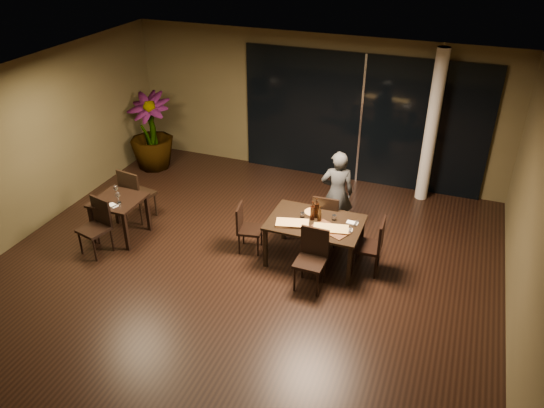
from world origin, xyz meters
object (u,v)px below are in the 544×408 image
(chair_side_near, at_px, (97,223))
(bottle_b, at_px, (319,214))
(side_table, at_px, (119,205))
(chair_main_left, at_px, (246,226))
(diner, at_px, (337,193))
(chair_main_far, at_px, (326,217))
(chair_side_far, at_px, (135,192))
(chair_main_near, at_px, (312,255))
(bottle_a, at_px, (313,211))
(main_table, at_px, (315,225))
(potted_plant, at_px, (151,132))
(bottle_c, at_px, (317,208))
(chair_main_right, at_px, (373,243))

(chair_side_near, bearing_deg, bottle_b, 30.07)
(side_table, bearing_deg, chair_main_left, 10.00)
(chair_main_left, xyz_separation_m, diner, (1.27, 1.09, 0.31))
(chair_main_left, relative_size, diner, 0.54)
(chair_main_far, bearing_deg, bottle_b, 89.24)
(chair_main_left, bearing_deg, chair_side_far, 74.88)
(chair_main_near, height_order, diner, diner)
(diner, xyz_separation_m, bottle_a, (-0.16, -0.94, 0.13))
(main_table, distance_m, potted_plant, 4.91)
(bottle_a, bearing_deg, bottle_c, 64.55)
(chair_main_right, bearing_deg, diner, -140.17)
(main_table, bearing_deg, bottle_a, 144.11)
(diner, xyz_separation_m, potted_plant, (-4.50, 1.19, 0.06))
(bottle_b, distance_m, bottle_c, 0.14)
(main_table, height_order, diner, diner)
(chair_main_far, xyz_separation_m, chair_main_near, (0.11, -1.17, -0.00))
(chair_side_far, bearing_deg, chair_main_right, -171.14)
(bottle_a, bearing_deg, bottle_b, -10.93)
(chair_side_far, xyz_separation_m, diner, (3.55, 0.92, 0.20))
(side_table, xyz_separation_m, potted_plant, (-1.00, 2.68, 0.22))
(side_table, bearing_deg, main_table, 8.37)
(bottle_a, bearing_deg, chair_side_far, 179.66)
(main_table, xyz_separation_m, potted_plant, (-4.40, 2.18, 0.17))
(chair_main_near, distance_m, diner, 1.62)
(chair_main_right, height_order, bottle_b, bottle_b)
(side_table, relative_size, chair_side_far, 0.77)
(side_table, relative_size, bottle_b, 2.89)
(chair_side_far, relative_size, potted_plant, 0.62)
(chair_side_far, distance_m, potted_plant, 2.32)
(chair_main_near, distance_m, bottle_c, 0.86)
(chair_main_far, distance_m, chair_main_near, 1.17)
(side_table, relative_size, chair_side_near, 0.83)
(main_table, bearing_deg, chair_main_near, -77.02)
(main_table, relative_size, chair_main_right, 1.58)
(chair_main_near, height_order, bottle_b, bottle_b)
(main_table, bearing_deg, bottle_c, 100.56)
(bottle_a, bearing_deg, side_table, -170.64)
(side_table, distance_m, potted_plant, 2.87)
(chair_main_near, xyz_separation_m, bottle_b, (-0.09, 0.64, 0.35))
(chair_main_left, bearing_deg, chair_main_right, -96.76)
(chair_main_left, relative_size, bottle_a, 2.62)
(chair_side_far, bearing_deg, chair_main_far, -162.86)
(chair_main_far, distance_m, chair_side_far, 3.53)
(side_table, distance_m, chair_main_far, 3.60)
(chair_main_right, bearing_deg, chair_side_far, -92.38)
(chair_main_right, xyz_separation_m, bottle_a, (-1.01, 0.01, 0.38))
(bottle_a, bearing_deg, chair_main_far, 78.25)
(chair_main_far, xyz_separation_m, bottle_c, (-0.06, -0.41, 0.39))
(chair_main_left, xyz_separation_m, chair_side_far, (-2.28, 0.18, 0.11))
(bottle_c, bearing_deg, bottle_b, -53.93)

